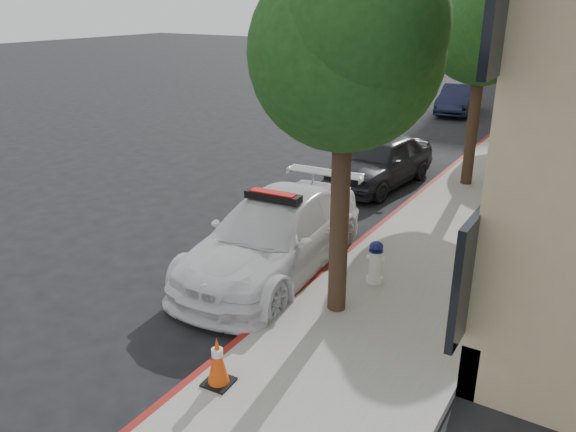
# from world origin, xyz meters

# --- Properties ---
(ground) EXTENTS (120.00, 120.00, 0.00)m
(ground) POSITION_xyz_m (0.00, 0.00, 0.00)
(ground) COLOR black
(ground) RESTS_ON ground
(sidewalk) EXTENTS (3.20, 50.00, 0.15)m
(sidewalk) POSITION_xyz_m (3.60, 10.00, 0.07)
(sidewalk) COLOR gray
(sidewalk) RESTS_ON ground
(curb_strip) EXTENTS (0.12, 50.00, 0.15)m
(curb_strip) POSITION_xyz_m (2.06, 10.00, 0.07)
(curb_strip) COLOR maroon
(curb_strip) RESTS_ON ground
(tree_near) EXTENTS (2.92, 2.82, 5.62)m
(tree_near) POSITION_xyz_m (2.93, -2.01, 4.27)
(tree_near) COLOR black
(tree_near) RESTS_ON sidewalk
(tree_mid) EXTENTS (2.77, 2.64, 5.43)m
(tree_mid) POSITION_xyz_m (2.93, 5.99, 4.16)
(tree_mid) COLOR black
(tree_mid) RESTS_ON sidewalk
(tree_far) EXTENTS (3.10, 3.00, 5.81)m
(tree_far) POSITION_xyz_m (2.93, 13.99, 4.39)
(tree_far) COLOR black
(tree_far) RESTS_ON sidewalk
(police_car) EXTENTS (2.43, 5.23, 1.63)m
(police_car) POSITION_xyz_m (1.10, -1.14, 0.74)
(police_car) COLOR white
(police_car) RESTS_ON ground
(parked_car_mid) EXTENTS (2.06, 4.29, 1.41)m
(parked_car_mid) POSITION_xyz_m (0.72, 5.00, 0.71)
(parked_car_mid) COLOR #212429
(parked_car_mid) RESTS_ON ground
(parked_car_far) EXTENTS (1.78, 4.12, 1.32)m
(parked_car_far) POSITION_xyz_m (-0.47, 17.00, 0.66)
(parked_car_far) COLOR #141832
(parked_car_far) RESTS_ON ground
(fire_hydrant) EXTENTS (0.34, 0.31, 0.80)m
(fire_hydrant) POSITION_xyz_m (3.07, -0.81, 0.54)
(fire_hydrant) COLOR silver
(fire_hydrant) RESTS_ON sidewalk
(traffic_cone) EXTENTS (0.40, 0.40, 0.71)m
(traffic_cone) POSITION_xyz_m (2.45, -4.60, 0.50)
(traffic_cone) COLOR black
(traffic_cone) RESTS_ON sidewalk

